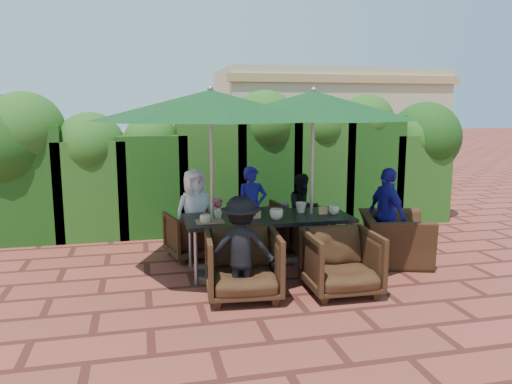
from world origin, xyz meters
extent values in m
plane|color=brown|center=(0.00, 0.00, 0.00)|extent=(80.00, 80.00, 0.00)
cube|color=black|center=(-0.06, -0.14, 0.72)|extent=(2.23, 0.90, 0.05)
cube|color=gray|center=(-0.06, -0.14, 0.12)|extent=(2.03, 0.05, 0.05)
cylinder|color=gray|center=(-1.07, -0.49, 0.35)|extent=(0.05, 0.05, 0.70)
cylinder|color=gray|center=(-1.07, 0.21, 0.35)|extent=(0.05, 0.05, 0.70)
cylinder|color=gray|center=(0.96, -0.49, 0.35)|extent=(0.05, 0.05, 0.70)
cylinder|color=gray|center=(0.96, 0.21, 0.35)|extent=(0.05, 0.05, 0.70)
cylinder|color=gray|center=(-0.82, -0.20, 0.01)|extent=(0.44, 0.44, 0.03)
cylinder|color=gray|center=(-0.82, -0.20, 1.20)|extent=(0.04, 0.04, 2.40)
cone|color=black|center=(-0.82, -0.20, 2.22)|extent=(2.97, 2.97, 0.38)
sphere|color=gray|center=(-0.82, -0.20, 2.42)|extent=(0.08, 0.08, 0.08)
cylinder|color=gray|center=(0.57, -0.11, 0.01)|extent=(0.44, 0.44, 0.03)
cylinder|color=gray|center=(0.57, -0.11, 1.20)|extent=(0.04, 0.04, 2.40)
cone|color=black|center=(0.57, -0.11, 2.22)|extent=(2.86, 2.86, 0.38)
sphere|color=gray|center=(0.57, -0.11, 2.42)|extent=(0.08, 0.08, 0.08)
imported|color=black|center=(-0.97, 0.69, 0.38)|extent=(0.87, 0.83, 0.75)
imported|color=black|center=(0.04, 0.88, 0.40)|extent=(0.86, 0.81, 0.80)
imported|color=black|center=(0.79, 0.78, 0.36)|extent=(0.77, 0.73, 0.71)
imported|color=black|center=(-0.59, -1.03, 0.43)|extent=(0.91, 0.86, 0.87)
imported|color=black|center=(0.58, -1.16, 0.42)|extent=(0.83, 0.78, 0.84)
imported|color=black|center=(1.81, -0.18, 0.46)|extent=(0.97, 1.21, 0.92)
imported|color=white|center=(-0.94, 0.80, 0.65)|extent=(0.72, 0.56, 1.29)
imported|color=#201C9A|center=(-0.04, 0.90, 0.65)|extent=(0.47, 0.39, 1.30)
imported|color=black|center=(0.77, 0.85, 0.59)|extent=(0.62, 0.44, 1.17)
imported|color=black|center=(-0.63, -1.12, 0.61)|extent=(0.83, 0.50, 1.22)
imported|color=#201C9A|center=(1.71, -0.10, 0.68)|extent=(0.50, 0.84, 1.35)
imported|color=#EE5478|center=(-0.56, 0.90, 0.42)|extent=(0.36, 0.32, 0.84)
imported|color=#8E54B7|center=(0.47, 0.82, 0.37)|extent=(0.33, 0.30, 0.74)
imported|color=#258A2E|center=(1.68, 4.24, 0.92)|extent=(1.76, 1.47, 1.83)
imported|color=#EE5478|center=(2.79, 4.45, 0.85)|extent=(0.85, 0.56, 1.70)
imported|color=#95949C|center=(3.14, 4.42, 0.78)|extent=(1.04, 1.01, 1.56)
imported|color=beige|center=(-0.93, -0.35, 0.81)|extent=(0.14, 0.14, 0.11)
imported|color=beige|center=(-0.73, -0.09, 0.81)|extent=(0.13, 0.13, 0.12)
imported|color=beige|center=(0.00, -0.35, 0.82)|extent=(0.18, 0.18, 0.14)
imported|color=beige|center=(0.45, -0.01, 0.82)|extent=(0.15, 0.15, 0.14)
imported|color=beige|center=(0.85, -0.21, 0.81)|extent=(0.15, 0.15, 0.12)
cylinder|color=#B20C0A|center=(-0.27, -0.07, 0.83)|extent=(0.04, 0.04, 0.17)
cylinder|color=#4C230C|center=(-0.21, -0.02, 0.83)|extent=(0.04, 0.04, 0.17)
cube|color=#9F704D|center=(-0.87, -0.31, 0.76)|extent=(0.35, 0.25, 0.02)
cube|color=tan|center=(-0.24, -0.22, 0.80)|extent=(0.12, 0.06, 0.10)
cube|color=tan|center=(0.71, -0.17, 0.80)|extent=(0.12, 0.06, 0.10)
cube|color=#14380F|center=(-3.50, 2.30, 0.96)|extent=(1.15, 0.95, 1.91)
sphere|color=#14380F|center=(-3.50, 2.30, 1.81)|extent=(1.28, 1.28, 1.28)
cube|color=#14380F|center=(-2.50, 2.30, 0.83)|extent=(1.15, 0.95, 1.65)
sphere|color=#14380F|center=(-2.50, 2.30, 1.55)|extent=(1.14, 1.14, 1.14)
cube|color=#14380F|center=(-1.50, 2.30, 0.87)|extent=(1.15, 0.95, 1.73)
sphere|color=#14380F|center=(-1.50, 2.30, 1.63)|extent=(0.92, 0.92, 0.92)
cube|color=#14380F|center=(-0.50, 2.30, 0.99)|extent=(1.15, 0.95, 1.99)
sphere|color=#14380F|center=(-0.50, 2.30, 1.89)|extent=(0.96, 0.96, 0.96)
cube|color=#14380F|center=(0.50, 2.30, 1.00)|extent=(1.15, 0.95, 2.00)
sphere|color=#14380F|center=(0.50, 2.30, 1.90)|extent=(1.21, 1.21, 1.21)
cube|color=#14380F|center=(1.50, 2.30, 0.97)|extent=(1.15, 0.95, 1.94)
sphere|color=#14380F|center=(1.50, 2.30, 1.84)|extent=(1.12, 1.12, 1.12)
cube|color=#14380F|center=(2.50, 2.30, 1.02)|extent=(1.15, 0.95, 2.04)
sphere|color=#14380F|center=(2.50, 2.30, 1.94)|extent=(1.01, 1.01, 1.01)
cube|color=#14380F|center=(3.50, 2.30, 0.84)|extent=(1.15, 0.95, 1.67)
sphere|color=#14380F|center=(3.50, 2.30, 1.57)|extent=(1.01, 1.01, 1.01)
sphere|color=#14380F|center=(-3.80, 2.40, 1.60)|extent=(1.60, 1.60, 1.60)
sphere|color=#14380F|center=(3.80, 2.40, 1.60)|extent=(1.40, 1.40, 1.40)
cube|color=tan|center=(3.50, 7.00, 1.60)|extent=(6.00, 3.00, 3.20)
cube|color=tan|center=(3.50, 5.55, 2.90)|extent=(6.20, 0.25, 0.20)
camera|label=1|loc=(-1.70, -6.47, 2.19)|focal=35.00mm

